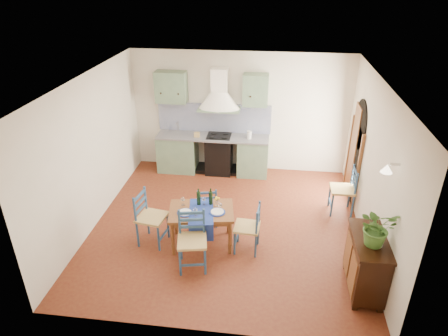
{
  "coord_description": "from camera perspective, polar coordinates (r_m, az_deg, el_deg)",
  "views": [
    {
      "loc": [
        0.75,
        -6.27,
        4.46
      ],
      "look_at": [
        -0.09,
        0.3,
        1.07
      ],
      "focal_mm": 32.0,
      "sensor_mm": 36.0,
      "label": 1
    }
  ],
  "objects": [
    {
      "name": "chair_far",
      "position": [
        7.54,
        -2.44,
        -5.3
      ],
      "size": [
        0.46,
        0.46,
        0.82
      ],
      "color": "navy",
      "rests_on": "ground"
    },
    {
      "name": "floor",
      "position": [
        7.73,
        0.4,
        -8.15
      ],
      "size": [
        5.0,
        5.0,
        0.0
      ],
      "primitive_type": "plane",
      "color": "#4F1910",
      "rests_on": "ground"
    },
    {
      "name": "ceiling",
      "position": [
        6.53,
        0.47,
        12.4
      ],
      "size": [
        5.0,
        5.0,
        0.01
      ],
      "primitive_type": "cube",
      "color": "white",
      "rests_on": "back_wall"
    },
    {
      "name": "left_wall",
      "position": [
        7.69,
        -18.4,
        2.2
      ],
      "size": [
        0.04,
        5.0,
        2.8
      ],
      "primitive_type": "cube",
      "color": "beige",
      "rests_on": "ground"
    },
    {
      "name": "back_wall",
      "position": [
        9.29,
        -0.75,
        5.56
      ],
      "size": [
        5.0,
        0.96,
        2.8
      ],
      "color": "beige",
      "rests_on": "ground"
    },
    {
      "name": "chair_spare",
      "position": [
        8.2,
        16.8,
        -3.01
      ],
      "size": [
        0.46,
        0.46,
        0.98
      ],
      "color": "navy",
      "rests_on": "ground"
    },
    {
      "name": "chair_near",
      "position": [
        6.53,
        -4.57,
        -10.23
      ],
      "size": [
        0.54,
        0.54,
        0.99
      ],
      "color": "navy",
      "rests_on": "ground"
    },
    {
      "name": "right_wall",
      "position": [
        7.46,
        20.09,
        0.58
      ],
      "size": [
        0.26,
        5.0,
        2.8
      ],
      "color": "beige",
      "rests_on": "ground"
    },
    {
      "name": "potted_plant",
      "position": [
        5.96,
        21.06,
        -7.91
      ],
      "size": [
        0.64,
        0.59,
        0.57
      ],
      "primitive_type": "imported",
      "rotation": [
        0.0,
        0.0,
        0.34
      ],
      "color": "#3B6828",
      "rests_on": "sideboard"
    },
    {
      "name": "sideboard",
      "position": [
        6.45,
        19.64,
        -12.54
      ],
      "size": [
        0.5,
        1.05,
        0.94
      ],
      "color": "black",
      "rests_on": "ground"
    },
    {
      "name": "dining_table",
      "position": [
        6.94,
        -3.21,
        -6.58
      ],
      "size": [
        1.2,
        0.93,
        1.01
      ],
      "color": "brown",
      "rests_on": "ground"
    },
    {
      "name": "chair_left",
      "position": [
        7.14,
        -10.52,
        -6.95
      ],
      "size": [
        0.54,
        0.54,
        1.0
      ],
      "color": "navy",
      "rests_on": "ground"
    },
    {
      "name": "chair_right",
      "position": [
        6.88,
        3.57,
        -8.48
      ],
      "size": [
        0.45,
        0.45,
        0.9
      ],
      "color": "navy",
      "rests_on": "ground"
    }
  ]
}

